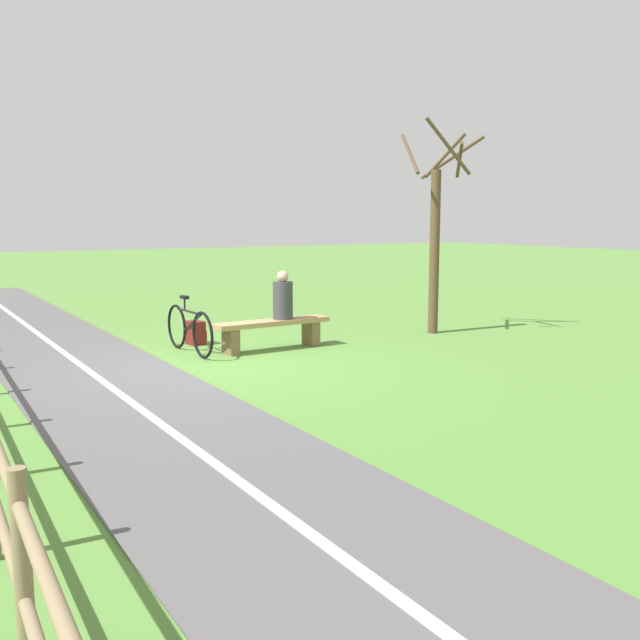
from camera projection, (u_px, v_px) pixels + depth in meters
The scene contains 8 objects.
ground_plane at pixel (210, 366), 10.13m from camera, with size 80.00×80.00×0.00m, color #548438.
paved_path at pixel (219, 468), 5.95m from camera, with size 2.27×36.00×0.02m, color #565454.
path_centre_line at pixel (219, 467), 5.95m from camera, with size 0.10×32.00×0.00m, color silver.
bench at pixel (272, 329), 11.34m from camera, with size 2.02×0.47×0.49m.
person_seated at pixel (283, 298), 11.38m from camera, with size 0.34×0.34×0.80m.
bicycle at pixel (189, 329), 11.05m from camera, with size 0.12×1.77×0.91m.
backpack at pixel (196, 333), 11.84m from camera, with size 0.31×0.35×0.40m.
tree_mid_field at pixel (436, 234), 12.82m from camera, with size 1.54×1.46×3.87m.
Camera 1 is at (3.72, 9.34, 2.11)m, focal length 39.11 mm.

